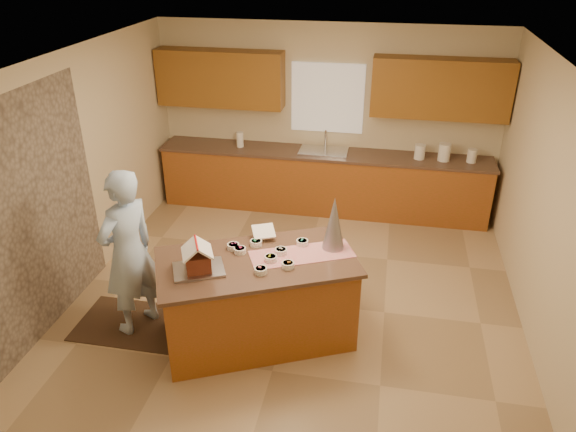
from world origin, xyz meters
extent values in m
plane|color=tan|center=(0.00, 0.00, 0.00)|extent=(5.50, 5.50, 0.00)
plane|color=silver|center=(0.00, 0.00, 2.70)|extent=(5.50, 5.50, 0.00)
plane|color=beige|center=(0.00, 2.75, 1.35)|extent=(5.50, 5.50, 0.00)
plane|color=beige|center=(0.00, -2.75, 1.35)|extent=(5.50, 5.50, 0.00)
plane|color=beige|center=(-2.50, 0.00, 1.35)|extent=(5.50, 5.50, 0.00)
plane|color=beige|center=(2.50, 0.00, 1.35)|extent=(5.50, 5.50, 0.00)
plane|color=gray|center=(-2.48, -0.80, 1.25)|extent=(0.00, 2.50, 2.50)
cube|color=white|center=(0.00, 2.72, 1.65)|extent=(1.05, 0.03, 1.00)
cube|color=#97441F|center=(0.00, 2.45, 0.44)|extent=(4.80, 0.60, 0.88)
cube|color=brown|center=(0.00, 2.45, 0.90)|extent=(4.85, 0.63, 0.04)
cube|color=brown|center=(-1.55, 2.57, 1.90)|extent=(1.85, 0.35, 0.80)
cube|color=brown|center=(1.55, 2.57, 1.90)|extent=(1.85, 0.35, 0.80)
cube|color=silver|center=(0.00, 2.45, 0.89)|extent=(0.70, 0.45, 0.12)
cylinder|color=silver|center=(0.00, 2.63, 1.06)|extent=(0.03, 0.03, 0.28)
cube|color=#97441F|center=(-0.25, -0.66, 0.45)|extent=(2.05, 1.60, 0.90)
cube|color=brown|center=(-0.25, -0.66, 0.92)|extent=(2.16, 1.71, 0.04)
cube|color=red|center=(0.17, -0.47, 0.94)|extent=(1.08, 0.76, 0.01)
cube|color=silver|center=(-0.74, -0.95, 0.95)|extent=(0.57, 0.51, 0.03)
cube|color=white|center=(-0.27, -0.25, 1.03)|extent=(0.28, 0.25, 0.10)
cone|color=silver|center=(0.45, -0.28, 1.22)|extent=(0.30, 0.30, 0.56)
cube|color=black|center=(-1.61, -0.72, 0.01)|extent=(1.21, 0.79, 0.01)
imported|color=#B0D0FB|center=(-1.56, -0.72, 0.91)|extent=(0.66, 0.77, 1.79)
cylinder|color=white|center=(1.37, 2.45, 1.02)|extent=(0.15, 0.15, 0.21)
cylinder|color=white|center=(1.70, 2.45, 1.04)|extent=(0.17, 0.17, 0.24)
cylinder|color=white|center=(2.08, 2.45, 1.01)|extent=(0.13, 0.13, 0.19)
cylinder|color=white|center=(-1.26, 2.45, 1.03)|extent=(0.10, 0.10, 0.22)
cube|color=maroon|center=(-0.74, -0.95, 1.05)|extent=(0.31, 0.32, 0.16)
cube|color=white|center=(-0.80, -0.97, 1.18)|extent=(0.25, 0.32, 0.13)
cube|color=white|center=(-0.68, -0.92, 1.18)|extent=(0.25, 0.32, 0.13)
cylinder|color=red|center=(-0.74, -0.95, 1.24)|extent=(0.14, 0.27, 0.02)
cylinder|color=#C1DD23|center=(-0.11, -0.65, 0.97)|extent=(0.12, 0.12, 0.06)
cylinder|color=pink|center=(-0.15, -0.87, 0.97)|extent=(0.12, 0.12, 0.06)
cylinder|color=#27AA6D|center=(-0.32, -0.39, 0.97)|extent=(0.12, 0.12, 0.06)
cylinder|color=#E92973|center=(-0.44, -0.56, 0.97)|extent=(0.12, 0.12, 0.06)
cylinder|color=silver|center=(-0.04, -0.50, 0.97)|extent=(0.12, 0.12, 0.06)
cylinder|color=#A0357B|center=(-0.53, -0.50, 0.97)|extent=(0.12, 0.12, 0.06)
cylinder|color=#2EAFA0|center=(0.14, -0.29, 0.97)|extent=(0.12, 0.12, 0.06)
cylinder|color=orange|center=(0.08, -0.73, 0.97)|extent=(0.12, 0.12, 0.06)
camera|label=1|loc=(0.90, -5.04, 3.75)|focal=34.13mm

